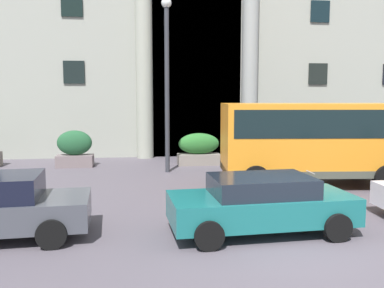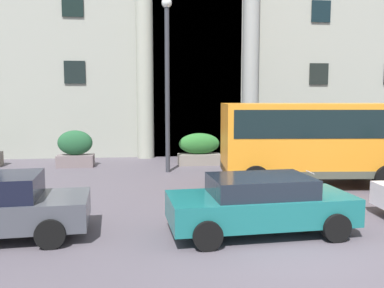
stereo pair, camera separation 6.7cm
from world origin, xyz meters
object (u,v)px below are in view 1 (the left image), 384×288
Objects in this scene: hedge_planter_far_west at (199,149)px; hedge_planter_entrance_left at (361,145)px; parked_sedan_far at (261,203)px; orange_minibus at (312,137)px; hedge_planter_east at (75,149)px; motorcycle_near_kerb at (288,187)px; lamppost_plaza_centre at (167,72)px.

hedge_planter_entrance_left is (7.95, 0.18, 0.05)m from hedge_planter_far_west.
orange_minibus is at bearing 52.47° from parked_sedan_far.
motorcycle_near_kerb is (7.18, -7.11, -0.32)m from hedge_planter_east.
hedge_planter_entrance_left is at bearing 52.03° from orange_minibus.
hedge_planter_entrance_left is (4.66, 4.96, -0.95)m from orange_minibus.
orange_minibus is 3.00× the size of motorcycle_near_kerb.
lamppost_plaza_centre is (-3.19, 5.31, 3.63)m from motorcycle_near_kerb.
orange_minibus is at bearing -32.60° from lamppost_plaza_centre.
parked_sedan_far is at bearing -129.01° from hedge_planter_entrance_left.
orange_minibus is 3.67× the size of hedge_planter_entrance_left.
orange_minibus is 1.49× the size of parked_sedan_far.
hedge_planter_entrance_left is 12.51m from parked_sedan_far.
hedge_planter_entrance_left is at bearing 1.32° from hedge_planter_far_west.
hedge_planter_far_west is 4.09m from lamppost_plaza_centre.
motorcycle_near_kerb is (-6.30, -7.19, -0.29)m from hedge_planter_entrance_left.
parked_sedan_far reaches higher than motorcycle_near_kerb.
parked_sedan_far is at bearing -78.34° from lamppost_plaza_centre.
motorcycle_near_kerb is (1.58, 2.53, -0.22)m from parked_sedan_far.
motorcycle_near_kerb is at bearing 54.58° from parked_sedan_far.
hedge_planter_far_west reaches higher than motorcycle_near_kerb.
hedge_planter_east is 5.48m from lamppost_plaza_centre.
lamppost_plaza_centre is (-1.62, 7.84, 3.41)m from parked_sedan_far.
hedge_planter_far_west is 1.12× the size of hedge_planter_entrance_left.
orange_minibus is 3.89× the size of hedge_planter_east.
hedge_planter_east is 0.77× the size of motorcycle_near_kerb.
lamppost_plaza_centre reaches higher than motorcycle_near_kerb.
hedge_planter_entrance_left is 0.41× the size of parked_sedan_far.
hedge_planter_east is at bearing 156.26° from orange_minibus.
hedge_planter_far_west reaches higher than parked_sedan_far.
lamppost_plaza_centre reaches higher than hedge_planter_entrance_left.
parked_sedan_far is at bearing -122.85° from motorcycle_near_kerb.
motorcycle_near_kerb is (1.66, -7.01, -0.24)m from hedge_planter_far_west.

